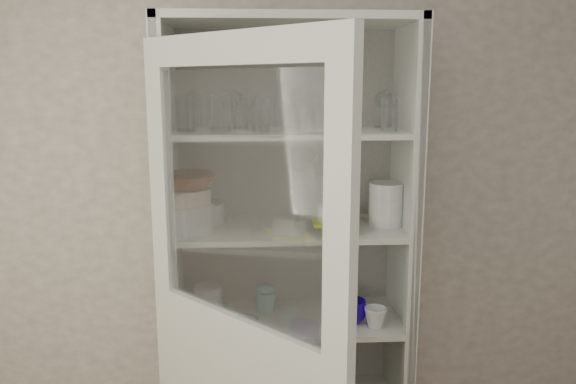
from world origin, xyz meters
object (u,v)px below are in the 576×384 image
(goblet_0, at_px, (234,107))
(terracotta_bowl, at_px, (185,181))
(plate_stack_front, at_px, (187,217))
(white_canister, at_px, (209,301))
(teal_jar, at_px, (266,299))
(glass_platter, at_px, (334,225))
(yellow_trivet, at_px, (334,221))
(plate_stack_back, at_px, (202,212))
(cupboard_door, at_px, (241,381))
(mug_teal, at_px, (341,297))
(pantry_cabinet, at_px, (287,293))
(mug_blue, at_px, (352,311))
(measuring_cups, at_px, (242,322))
(grey_bowl_stack, at_px, (386,204))
(goblet_3, at_px, (383,107))
(goblet_1, at_px, (299,106))
(goblet_2, at_px, (351,108))
(mug_white, at_px, (375,317))
(white_ramekin, at_px, (335,213))
(cream_bowl, at_px, (186,196))

(goblet_0, xyz_separation_m, terracotta_bowl, (-0.19, -0.17, -0.28))
(plate_stack_front, relative_size, white_canister, 1.57)
(teal_jar, bearing_deg, glass_platter, -18.21)
(goblet_0, xyz_separation_m, teal_jar, (0.12, -0.05, -0.83))
(yellow_trivet, bearing_deg, plate_stack_back, 167.79)
(cupboard_door, distance_m, mug_teal, 0.75)
(pantry_cabinet, distance_m, mug_blue, 0.30)
(pantry_cabinet, distance_m, measuring_cups, 0.26)
(grey_bowl_stack, height_order, mug_blue, grey_bowl_stack)
(terracotta_bowl, xyz_separation_m, mug_blue, (0.67, -0.02, -0.55))
(goblet_0, bearing_deg, goblet_3, -0.81)
(terracotta_bowl, bearing_deg, goblet_3, 11.15)
(glass_platter, relative_size, mug_teal, 2.99)
(goblet_0, distance_m, teal_jar, 0.84)
(plate_stack_front, height_order, yellow_trivet, plate_stack_front)
(goblet_1, distance_m, goblet_2, 0.22)
(goblet_2, relative_size, measuring_cups, 1.71)
(cupboard_door, relative_size, mug_white, 21.58)
(goblet_2, xyz_separation_m, white_ramekin, (-0.08, -0.12, -0.42))
(pantry_cabinet, xyz_separation_m, plate_stack_front, (-0.41, -0.12, 0.38))
(goblet_1, distance_m, goblet_3, 0.35)
(goblet_0, xyz_separation_m, goblet_3, (0.63, -0.01, 0.00))
(cream_bowl, height_order, terracotta_bowl, terracotta_bowl)
(goblet_1, height_order, goblet_3, goblet_1)
(cupboard_door, bearing_deg, measuring_cups, 136.73)
(pantry_cabinet, bearing_deg, mug_white, -29.53)
(mug_white, bearing_deg, white_ramekin, 146.52)
(teal_jar, bearing_deg, measuring_cups, -121.88)
(mug_teal, bearing_deg, white_canister, 165.39)
(mug_white, relative_size, teal_jar, 0.91)
(mug_blue, bearing_deg, teal_jar, 150.53)
(white_canister, bearing_deg, measuring_cups, -35.49)
(plate_stack_front, bearing_deg, cupboard_door, -65.35)
(white_canister, bearing_deg, goblet_2, 7.22)
(terracotta_bowl, xyz_separation_m, measuring_cups, (0.22, -0.03, -0.58))
(plate_stack_back, xyz_separation_m, mug_white, (0.72, -0.23, -0.40))
(goblet_1, height_order, goblet_2, goblet_1)
(goblet_2, bearing_deg, teal_jar, -176.43)
(plate_stack_front, bearing_deg, goblet_3, 11.15)
(cream_bowl, bearing_deg, mug_white, -5.64)
(plate_stack_front, bearing_deg, mug_white, -5.64)
(goblet_3, xyz_separation_m, grey_bowl_stack, (0.00, -0.11, -0.40))
(goblet_1, distance_m, white_canister, 0.92)
(white_ramekin, bearing_deg, mug_teal, 65.67)
(pantry_cabinet, distance_m, goblet_1, 0.81)
(goblet_3, relative_size, white_canister, 1.22)
(goblet_0, xyz_separation_m, mug_blue, (0.48, -0.19, -0.84))
(cupboard_door, relative_size, grey_bowl_stack, 11.11)
(white_canister, bearing_deg, mug_white, -11.81)
(goblet_3, bearing_deg, glass_platter, -148.77)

